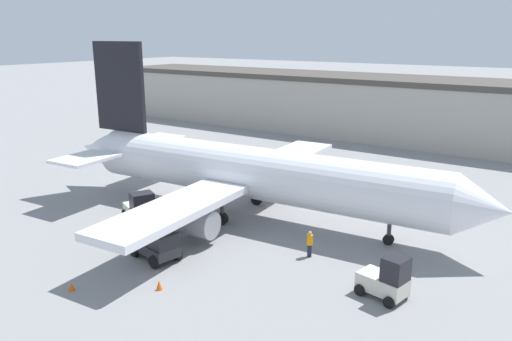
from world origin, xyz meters
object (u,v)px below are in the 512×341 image
pushback_tug (140,208)px  safety_cone_near (159,285)px  baggage_tug (387,279)px  safety_cone_far (71,286)px  ground_crew_worker (310,243)px  belt_loader_truck (157,245)px  airplane (244,171)px

pushback_tug → safety_cone_near: 10.87m
baggage_tug → pushback_tug: size_ratio=0.86×
pushback_tug → safety_cone_far: pushback_tug is taller
ground_crew_worker → safety_cone_near: (-4.74, -8.32, -0.64)m
safety_cone_near → safety_cone_far: 4.76m
pushback_tug → safety_cone_far: bearing=-38.2°
baggage_tug → safety_cone_near: size_ratio=5.01×
belt_loader_truck → safety_cone_far: 5.60m
ground_crew_worker → pushback_tug: (-13.29, -1.66, 0.14)m
belt_loader_truck → safety_cone_near: 3.95m
airplane → baggage_tug: size_ratio=12.94×
pushback_tug → baggage_tug: bearing=23.8°
safety_cone_near → safety_cone_far: bearing=-144.4°
ground_crew_worker → belt_loader_truck: belt_loader_truck is taller
airplane → safety_cone_near: size_ratio=64.87×
airplane → pushback_tug: bearing=-140.2°
airplane → pushback_tug: size_ratio=11.12×
ground_crew_worker → safety_cone_far: bearing=-129.4°
safety_cone_near → safety_cone_far: (-3.87, -2.77, 0.00)m
ground_crew_worker → belt_loader_truck: bearing=-144.9°
baggage_tug → safety_cone_far: bearing=-136.8°
pushback_tug → belt_loader_truck: bearing=-9.4°
airplane → safety_cone_near: airplane is taller
baggage_tug → pushback_tug: 19.05m
ground_crew_worker → baggage_tug: 6.16m
belt_loader_truck → baggage_tug: bearing=26.0°
pushback_tug → safety_cone_near: bearing=-12.5°
baggage_tug → safety_cone_far: baggage_tug is taller
ground_crew_worker → baggage_tug: size_ratio=0.62×
pushback_tug → ground_crew_worker: bearing=32.5°
baggage_tug → belt_loader_truck: (-13.31, -3.45, -0.12)m
belt_loader_truck → safety_cone_far: bearing=-89.4°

